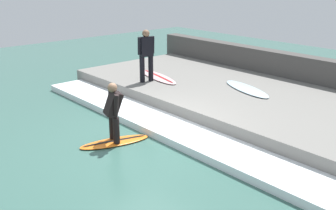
{
  "coord_description": "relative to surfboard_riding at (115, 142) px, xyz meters",
  "views": [
    {
      "loc": [
        -5.1,
        -6.53,
        3.66
      ],
      "look_at": [
        0.7,
        0.0,
        0.7
      ],
      "focal_mm": 42.0,
      "sensor_mm": 36.0,
      "label": 1
    }
  ],
  "objects": [
    {
      "name": "surfboard_riding",
      "position": [
        0.0,
        0.0,
        0.0
      ],
      "size": [
        1.68,
        0.9,
        0.07
      ],
      "color": "orange",
      "rests_on": "ground_plane"
    },
    {
      "name": "concrete_ledge",
      "position": [
        4.13,
        -0.33,
        0.2
      ],
      "size": [
        4.4,
        10.91,
        0.46
      ],
      "primitive_type": "cube",
      "color": "slate",
      "rests_on": "ground_plane"
    },
    {
      "name": "surfboard_waiting_near",
      "position": [
        3.35,
        2.45,
        0.46
      ],
      "size": [
        0.95,
        2.13,
        0.07
      ],
      "color": "beige",
      "rests_on": "concrete_ledge"
    },
    {
      "name": "surfer_riding",
      "position": [
        0.0,
        -0.0,
        0.78
      ],
      "size": [
        0.47,
        0.58,
        1.35
      ],
      "color": "black",
      "rests_on": "surfboard_riding"
    },
    {
      "name": "ground_plane",
      "position": [
        0.61,
        -0.33,
        -0.03
      ],
      "size": [
        28.0,
        28.0,
        0.0
      ],
      "primitive_type": "plane",
      "color": "#386056"
    },
    {
      "name": "wave_foam_crest",
      "position": [
        1.37,
        -0.33,
        0.06
      ],
      "size": [
        1.12,
        10.36,
        0.18
      ],
      "primitive_type": "cube",
      "color": "white",
      "rests_on": "ground_plane"
    },
    {
      "name": "surfer_waiting_near",
      "position": [
        2.79,
        2.34,
        1.32
      ],
      "size": [
        0.53,
        0.34,
        1.59
      ],
      "color": "black",
      "rests_on": "concrete_ledge"
    },
    {
      "name": "back_wall",
      "position": [
        6.58,
        -0.33,
        0.58
      ],
      "size": [
        0.5,
        11.45,
        1.22
      ],
      "primitive_type": "cube",
      "color": "#474442",
      "rests_on": "ground_plane"
    },
    {
      "name": "surfboard_spare",
      "position": [
        4.37,
        -0.27,
        0.46
      ],
      "size": [
        1.17,
        2.04,
        0.06
      ],
      "color": "silver",
      "rests_on": "concrete_ledge"
    }
  ]
}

